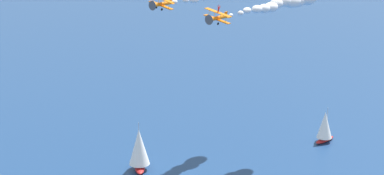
{
  "coord_description": "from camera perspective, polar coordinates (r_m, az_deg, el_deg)",
  "views": [
    {
      "loc": [
        -125.14,
        78.37,
        68.63
      ],
      "look_at": [
        -0.3,
        0.91,
        25.56
      ],
      "focal_mm": 58.83,
      "sensor_mm": 36.0,
      "label": 1
    }
  ],
  "objects": [
    {
      "name": "sailboat_far_stbd",
      "position": [
        191.44,
        11.95,
        -3.49
      ],
      "size": [
        5.36,
        8.54,
        10.63
      ],
      "color": "#B21E1E",
      "rests_on": "ground_plane"
    },
    {
      "name": "wingwalker_lead",
      "position": [
        144.63,
        2.43,
        7.18
      ],
      "size": [
        0.89,
        0.37,
        1.79
      ],
      "color": "red"
    },
    {
      "name": "sailboat_offshore",
      "position": [
        168.44,
        -4.81,
        -5.59
      ],
      "size": [
        10.27,
        7.34,
        12.94
      ],
      "color": "#B21E1E",
      "rests_on": "ground_plane"
    },
    {
      "name": "smoke_trail_lead",
      "position": [
        171.24,
        8.91,
        7.71
      ],
      "size": [
        14.4,
        37.74,
        4.94
      ],
      "color": "silver"
    },
    {
      "name": "biplane_lead",
      "position": [
        145.24,
        2.3,
        6.36
      ],
      "size": [
        7.43,
        7.12,
        3.67
      ],
      "color": "orange"
    },
    {
      "name": "biplane_wingman",
      "position": [
        150.89,
        -2.82,
        7.61
      ],
      "size": [
        7.43,
        7.12,
        3.67
      ],
      "color": "orange"
    }
  ]
}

